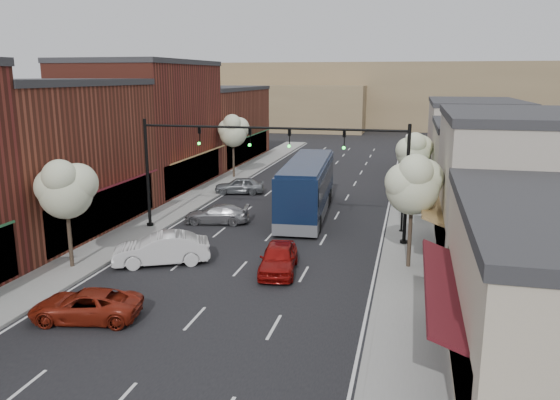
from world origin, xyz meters
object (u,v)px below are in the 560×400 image
Objects in this scene: tree_right_near at (414,183)px; parked_car_d at (239,186)px; parked_car_a at (86,305)px; lamp_post_far at (407,150)px; tree_left_far at (233,130)px; coach_bus at (307,187)px; signal_mast_right at (365,165)px; parked_car_c at (217,214)px; lamp_post_near at (404,186)px; signal_mast_left at (182,158)px; tree_right_far at (414,150)px; parked_car_b at (161,249)px; tree_left_near at (65,188)px; red_hatchback at (278,258)px.

parked_car_d is (-13.93, 15.37, -3.75)m from tree_right_near.
tree_right_near is at bearing 114.94° from parked_car_a.
lamp_post_far is at bearing 149.20° from parked_car_a.
tree_left_far is 0.48× the size of coach_bus.
signal_mast_right is 20.19m from lamp_post_far.
parked_car_c is (-12.00, -17.93, -2.39)m from lamp_post_far.
lamp_post_near is 16.19m from parked_car_d.
signal_mast_right and signal_mast_left have the same top height.
tree_right_far is at bearing 36.46° from coach_bus.
lamp_post_near reaches higher than parked_car_b.
parked_car_d is (2.67, 19.37, -3.52)m from tree_left_near.
tree_right_far is at bearing 77.15° from signal_mast_right.
signal_mast_left reaches higher than lamp_post_near.
tree_right_near is 16.01m from tree_right_far.
parked_car_d is (-11.20, 11.32, -3.92)m from signal_mast_right.
tree_left_far reaches higher than parked_car_c.
tree_left_near is 19.87m from parked_car_d.
lamp_post_far is at bearing 69.79° from red_hatchback.
coach_bus is at bearing 126.01° from tree_right_near.
red_hatchback is 10.18m from parked_car_c.
parked_car_b is (-5.38, -12.04, -1.19)m from coach_bus.
coach_bus is 13.24m from parked_car_b.
tree_left_far is 1.49× the size of parked_car_d.
tree_right_far is 25.99m from tree_left_near.
lamp_post_far is (13.42, 20.00, -1.62)m from signal_mast_left.
tree_right_near is at bearing -58.08° from coach_bus.
tree_right_far is (13.97, 11.95, -0.63)m from signal_mast_left.
lamp_post_far is at bearing 60.22° from tree_left_near.
lamp_post_far is 35.30m from parked_car_a.
parked_car_c is (-12.55, 6.12, -3.83)m from tree_right_near.
lamp_post_near is (16.05, 10.56, -1.22)m from tree_left_near.
tree_left_far is 1.43× the size of parked_car_c.
lamp_post_near is at bearing 48.07° from red_hatchback.
signal_mast_right is at bearing 51.27° from red_hatchback.
signal_mast_left is at bearing 167.30° from parked_car_b.
tree_left_far is at bearing 163.96° from parked_car_b.
signal_mast_right is at bearing -131.05° from lamp_post_near.
tree_right_near reaches higher than parked_car_d.
lamp_post_far is 1.04× the size of parked_car_c.
parked_car_b is (-9.82, -6.23, -3.81)m from signal_mast_right.
lamp_post_near is 1.01× the size of parked_car_a.
tree_right_far is 28.22m from parked_car_a.
lamp_post_far is 0.35× the size of coach_bus.
tree_left_far is at bearing 127.71° from signal_mast_right.
tree_left_far reaches higher than lamp_post_far.
parked_car_d is at bearing -147.01° from lamp_post_far.
tree_left_near is 1.28× the size of lamp_post_near.
parked_car_d is at bearing 158.94° from parked_car_b.
tree_left_far is 1.39× the size of parked_car_a.
tree_right_near is at bearing 28.76° from parked_car_d.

